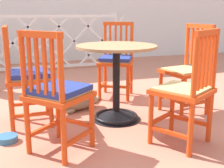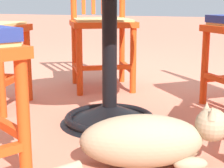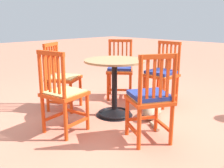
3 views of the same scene
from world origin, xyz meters
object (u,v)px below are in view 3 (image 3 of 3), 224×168
orange_chair_facing_out (150,99)px  orange_chair_at_corner (62,78)px  pet_water_bowl (149,94)px  cafe_table (114,94)px  orange_chair_by_planter (120,70)px  tabby_cat (153,110)px  orange_chair_near_fence (162,74)px  orange_chair_tucked_in (63,94)px

orange_chair_facing_out → orange_chair_at_corner: size_ratio=1.00×
orange_chair_at_corner → pet_water_bowl: size_ratio=5.36×
cafe_table → orange_chair_by_planter: size_ratio=0.83×
tabby_cat → pet_water_bowl: tabby_cat is taller
orange_chair_near_fence → pet_water_bowl: size_ratio=5.36×
tabby_cat → orange_chair_at_corner: bearing=-60.2°
orange_chair_tucked_in → cafe_table: bearing=177.8°
orange_chair_near_fence → orange_chair_by_planter: bearing=-74.7°
orange_chair_near_fence → orange_chair_by_planter: 0.69m
orange_chair_facing_out → orange_chair_tucked_in: same height
tabby_cat → pet_water_bowl: size_ratio=3.65×
orange_chair_by_planter → orange_chair_near_fence: bearing=105.3°
cafe_table → orange_chair_tucked_in: orange_chair_tucked_in is taller
orange_chair_tucked_in → tabby_cat: (-1.07, 0.42, -0.34)m
orange_chair_facing_out → orange_chair_at_corner: bearing=-88.2°
cafe_table → tabby_cat: bearing=128.1°
orange_chair_tucked_in → orange_chair_by_planter: bearing=-161.1°
orange_chair_by_planter → orange_chair_tucked_in: size_ratio=1.00×
orange_chair_at_corner → tabby_cat: (-0.63, 1.09, -0.34)m
pet_water_bowl → cafe_table: bearing=11.4°
orange_chair_tucked_in → orange_chair_at_corner: bearing=-123.6°
cafe_table → orange_chair_at_corner: 0.78m
orange_chair_facing_out → orange_chair_near_fence: 1.25m
orange_chair_near_fence → tabby_cat: size_ratio=1.47×
orange_chair_facing_out → tabby_cat: size_ratio=1.47×
orange_chair_tucked_in → pet_water_bowl: bearing=-174.3°
cafe_table → orange_chair_tucked_in: 0.78m
cafe_table → pet_water_bowl: bearing=-168.6°
orange_chair_facing_out → orange_chair_at_corner: same height
cafe_table → tabby_cat: cafe_table is taller
cafe_table → orange_chair_by_planter: bearing=-141.5°
cafe_table → orange_chair_tucked_in: bearing=-2.2°
orange_chair_by_planter → tabby_cat: 1.02m
orange_chair_near_fence → tabby_cat: bearing=24.3°
pet_water_bowl → orange_chair_by_planter: bearing=-38.4°
orange_chair_by_planter → orange_chair_at_corner: 0.98m
orange_chair_at_corner → orange_chair_tucked_in: size_ratio=1.00×
cafe_table → orange_chair_facing_out: bearing=70.3°
orange_chair_facing_out → orange_chair_near_fence: same height
orange_chair_facing_out → pet_water_bowl: 1.67m
orange_chair_near_fence → orange_chair_by_planter: size_ratio=1.00×
orange_chair_at_corner → orange_chair_by_planter: bearing=168.7°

